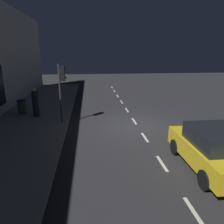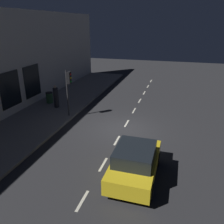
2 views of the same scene
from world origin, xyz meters
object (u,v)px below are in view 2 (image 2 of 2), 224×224
at_px(pedestrian_0, 56,97).
at_px(parked_car_1, 135,162).
at_px(trash_bin, 49,98).
at_px(traffic_light, 68,83).

bearing_deg(pedestrian_0, parked_car_1, -178.24).
xyz_separation_m(parked_car_1, trash_bin, (8.93, -7.79, -0.18)).
xyz_separation_m(traffic_light, trash_bin, (3.02, -2.18, -1.99)).
distance_m(traffic_light, parked_car_1, 8.35).
bearing_deg(traffic_light, trash_bin, -35.81).
bearing_deg(pedestrian_0, trash_bin, 7.54).
relative_size(traffic_light, parked_car_1, 0.87).
height_order(traffic_light, parked_car_1, traffic_light).
relative_size(traffic_light, pedestrian_0, 1.85).
relative_size(traffic_light, trash_bin, 3.69).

